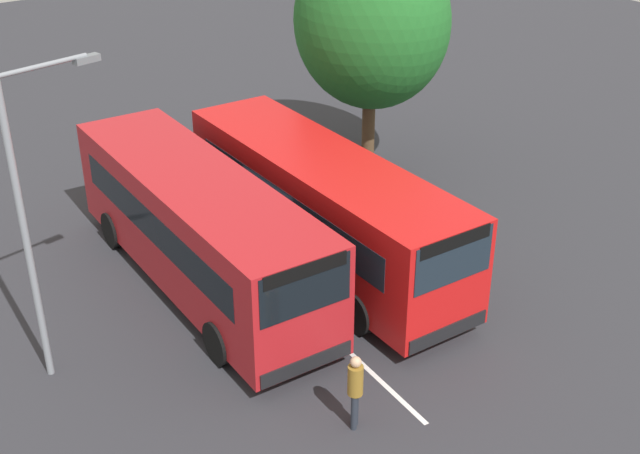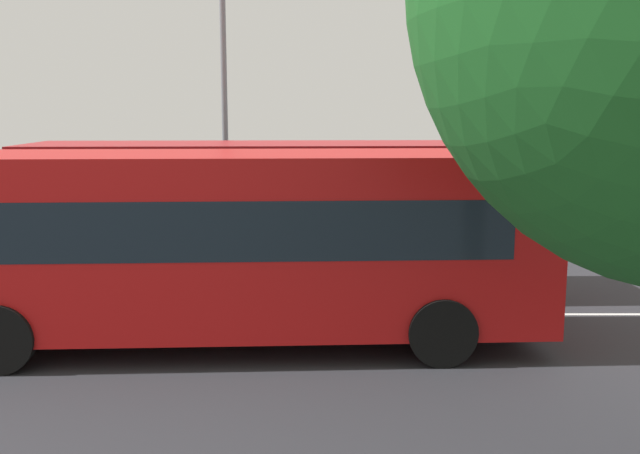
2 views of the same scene
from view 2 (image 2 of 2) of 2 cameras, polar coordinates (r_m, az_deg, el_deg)
The scene contains 5 objects.
ground_plane at distance 13.67m, azimuth -3.44°, elevation -6.93°, with size 71.91×71.91×0.00m, color #2B2B30.
bus_far_left at distance 14.93m, azimuth -3.30°, elevation 1.29°, with size 10.32×3.03×3.13m.
bus_center_left at distance 11.71m, azimuth -7.41°, elevation -1.01°, with size 10.30×2.95×3.13m.
street_lamp at distance 19.19m, azimuth -7.48°, elevation 9.93°, with size 0.60×2.29×6.98m.
lane_stripe_outer_left at distance 13.67m, azimuth -3.44°, elevation -6.91°, with size 14.97×0.12×0.01m, color silver.
Camera 2 is at (0.26, 13.12, 3.84)m, focal length 40.42 mm.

